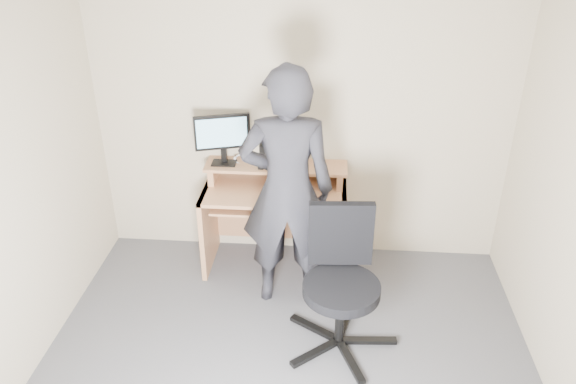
# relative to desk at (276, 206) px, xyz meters

# --- Properties ---
(back_wall) EXTENTS (3.50, 0.02, 2.50)m
(back_wall) POSITION_rel_desk_xyz_m (0.20, 0.22, 0.70)
(back_wall) COLOR #BDB396
(back_wall) RESTS_ON ground
(ceiling) EXTENTS (3.50, 3.50, 0.02)m
(ceiling) POSITION_rel_desk_xyz_m (0.20, -1.53, 1.95)
(ceiling) COLOR white
(ceiling) RESTS_ON back_wall
(desk) EXTENTS (1.20, 0.60, 0.91)m
(desk) POSITION_rel_desk_xyz_m (0.00, 0.00, 0.00)
(desk) COLOR tan
(desk) RESTS_ON ground
(monitor) EXTENTS (0.45, 0.17, 0.44)m
(monitor) POSITION_rel_desk_xyz_m (-0.44, 0.05, 0.63)
(monitor) COLOR black
(monitor) RESTS_ON desk
(external_drive) EXTENTS (0.08, 0.13, 0.20)m
(external_drive) POSITION_rel_desk_xyz_m (-0.10, 0.06, 0.46)
(external_drive) COLOR black
(external_drive) RESTS_ON desk
(travel_mug) EXTENTS (0.08, 0.08, 0.18)m
(travel_mug) POSITION_rel_desk_xyz_m (-0.01, 0.07, 0.45)
(travel_mug) COLOR silver
(travel_mug) RESTS_ON desk
(smartphone) EXTENTS (0.10, 0.14, 0.01)m
(smartphone) POSITION_rel_desk_xyz_m (0.16, 0.03, 0.37)
(smartphone) COLOR black
(smartphone) RESTS_ON desk
(charger) EXTENTS (0.05, 0.04, 0.03)m
(charger) POSITION_rel_desk_xyz_m (-0.12, -0.02, 0.38)
(charger) COLOR black
(charger) RESTS_ON desk
(headphones) EXTENTS (0.19, 0.19, 0.06)m
(headphones) POSITION_rel_desk_xyz_m (-0.29, 0.14, 0.37)
(headphones) COLOR silver
(headphones) RESTS_ON desk
(keyboard) EXTENTS (0.47, 0.21, 0.03)m
(keyboard) POSITION_rel_desk_xyz_m (0.05, -0.17, 0.12)
(keyboard) COLOR black
(keyboard) RESTS_ON desk
(mouse) EXTENTS (0.10, 0.07, 0.04)m
(mouse) POSITION_rel_desk_xyz_m (0.28, -0.18, 0.22)
(mouse) COLOR black
(mouse) RESTS_ON desk
(office_chair) EXTENTS (0.80, 0.82, 1.03)m
(office_chair) POSITION_rel_desk_xyz_m (0.56, -0.98, 0.02)
(office_chair) COLOR black
(office_chair) RESTS_ON ground
(person) EXTENTS (0.73, 0.50, 1.95)m
(person) POSITION_rel_desk_xyz_m (0.14, -0.51, 0.43)
(person) COLOR black
(person) RESTS_ON ground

